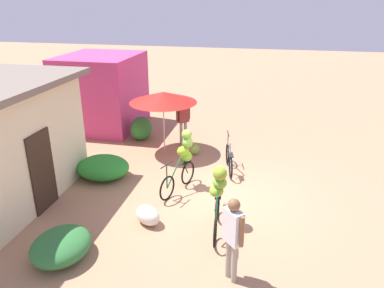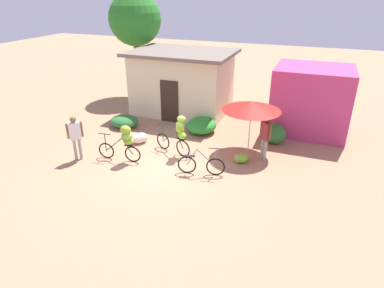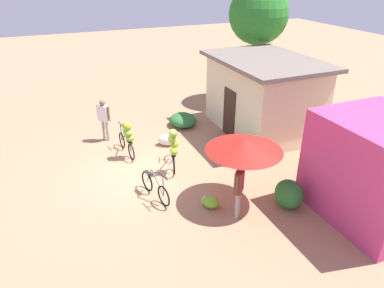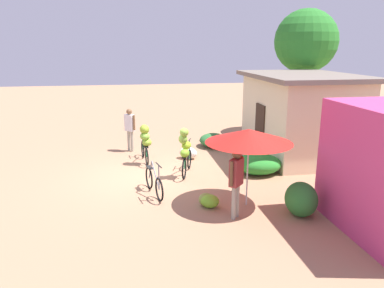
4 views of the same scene
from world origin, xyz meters
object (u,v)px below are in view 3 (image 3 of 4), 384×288
at_px(banana_pile_on_ground, 210,202).
at_px(bicycle_leftmost, 128,136).
at_px(bicycle_center_loaded, 155,188).
at_px(bicycle_near_pile, 173,147).
at_px(produce_sack, 166,140).
at_px(market_umbrella, 244,145).
at_px(building_low, 263,95).
at_px(tree_behind_building, 259,15).
at_px(person_vendor, 239,185).
at_px(person_bystander, 104,116).
at_px(shop_pink, 379,170).

bearing_deg(banana_pile_on_ground, bicycle_leftmost, -160.37).
xyz_separation_m(bicycle_leftmost, bicycle_center_loaded, (2.94, 0.09, -0.49)).
height_order(bicycle_near_pile, produce_sack, bicycle_near_pile).
distance_m(market_umbrella, banana_pile_on_ground, 1.99).
relative_size(bicycle_near_pile, produce_sack, 2.35).
bearing_deg(building_low, market_umbrella, -39.02).
bearing_deg(building_low, bicycle_leftmost, -88.37).
bearing_deg(tree_behind_building, bicycle_leftmost, -64.33).
relative_size(person_vendor, person_bystander, 1.02).
height_order(bicycle_leftmost, bicycle_center_loaded, bicycle_leftmost).
xyz_separation_m(building_low, shop_pink, (6.23, -0.33, -0.14)).
bearing_deg(shop_pink, bicycle_near_pile, -135.58).
relative_size(building_low, person_bystander, 2.95).
distance_m(shop_pink, banana_pile_on_ground, 4.78).
height_order(market_umbrella, bicycle_leftmost, market_umbrella).
distance_m(tree_behind_building, bicycle_near_pile, 8.95).
bearing_deg(person_bystander, bicycle_center_loaded, 7.40).
bearing_deg(produce_sack, bicycle_leftmost, -78.69).
relative_size(bicycle_near_pile, bicycle_center_loaded, 1.02).
relative_size(shop_pink, tree_behind_building, 0.56).
relative_size(tree_behind_building, person_bystander, 3.36).
bearing_deg(bicycle_near_pile, banana_pile_on_ground, 5.67).
distance_m(bicycle_leftmost, produce_sack, 1.75).
bearing_deg(banana_pile_on_ground, produce_sack, 177.80).
height_order(shop_pink, person_vendor, shop_pink).
distance_m(tree_behind_building, bicycle_center_loaded, 10.74).
relative_size(shop_pink, person_vendor, 1.84).
bearing_deg(tree_behind_building, person_bystander, -76.79).
height_order(bicycle_leftmost, bicycle_near_pile, bicycle_near_pile).
xyz_separation_m(bicycle_near_pile, banana_pile_on_ground, (2.40, 0.24, -0.75)).
relative_size(tree_behind_building, bicycle_center_loaded, 3.56).
relative_size(shop_pink, bicycle_near_pile, 1.95).
relative_size(bicycle_leftmost, person_bystander, 1.00).
xyz_separation_m(tree_behind_building, person_bystander, (1.91, -8.13, -3.21)).
relative_size(building_low, tree_behind_building, 0.88).
height_order(shop_pink, market_umbrella, shop_pink).
bearing_deg(banana_pile_on_ground, person_vendor, 34.90).
height_order(shop_pink, tree_behind_building, tree_behind_building).
xyz_separation_m(bicycle_leftmost, banana_pile_on_ground, (4.01, 1.43, -0.68)).
distance_m(building_low, market_umbrella, 5.46).
xyz_separation_m(tree_behind_building, bicycle_center_loaded, (6.59, -7.52, -3.90)).
bearing_deg(market_umbrella, bicycle_near_pile, -152.82).
distance_m(bicycle_leftmost, bicycle_near_pile, 2.01).
distance_m(bicycle_leftmost, bicycle_center_loaded, 2.98).
bearing_deg(shop_pink, market_umbrella, -122.79).
bearing_deg(bicycle_leftmost, banana_pile_on_ground, 19.63).
height_order(bicycle_near_pile, banana_pile_on_ground, bicycle_near_pile).
distance_m(bicycle_near_pile, person_bystander, 3.78).
height_order(shop_pink, bicycle_leftmost, shop_pink).
height_order(bicycle_near_pile, person_vendor, person_vendor).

